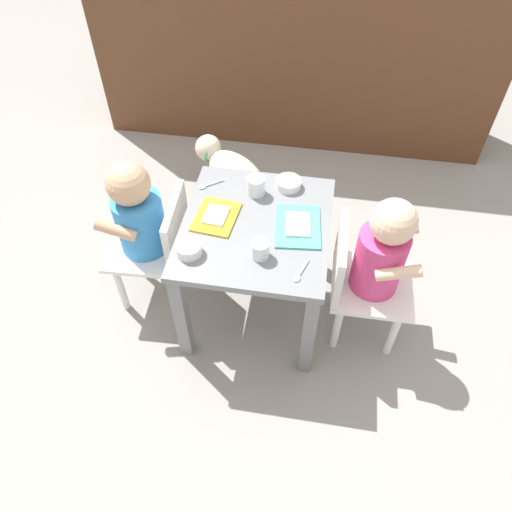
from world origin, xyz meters
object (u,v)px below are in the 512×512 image
at_px(water_cup_right, 256,187).
at_px(seated_child_right, 377,258).
at_px(dining_table, 256,242).
at_px(cereal_bowl_left_side, 189,249).
at_px(food_tray_right, 298,226).
at_px(veggie_bowl_near, 289,183).
at_px(food_tray_left, 216,216).
at_px(dog, 232,171).
at_px(water_cup_left, 260,250).
at_px(spoon_by_left_tray, 300,273).
at_px(seated_child_left, 142,220).
at_px(spoon_by_right_tray, 209,185).

bearing_deg(water_cup_right, seated_child_right, -23.74).
height_order(dining_table, cereal_bowl_left_side, cereal_bowl_left_side).
height_order(food_tray_right, cereal_bowl_left_side, cereal_bowl_left_side).
relative_size(seated_child_right, veggie_bowl_near, 7.15).
bearing_deg(veggie_bowl_near, food_tray_left, -138.48).
relative_size(seated_child_right, cereal_bowl_left_side, 7.83).
height_order(food_tray_left, veggie_bowl_near, veggie_bowl_near).
xyz_separation_m(seated_child_right, dog, (-0.62, 0.63, -0.21)).
height_order(water_cup_left, cereal_bowl_left_side, water_cup_left).
xyz_separation_m(seated_child_right, cereal_bowl_left_side, (-0.60, -0.13, 0.07)).
distance_m(water_cup_right, spoon_by_left_tray, 0.40).
relative_size(dining_table, water_cup_right, 8.08).
bearing_deg(water_cup_left, seated_child_left, 161.71).
xyz_separation_m(seated_child_left, cereal_bowl_left_side, (0.22, -0.17, 0.08)).
relative_size(seated_child_right, food_tray_left, 3.52).
relative_size(food_tray_left, veggie_bowl_near, 2.03).
height_order(water_cup_right, spoon_by_left_tray, water_cup_right).
bearing_deg(food_tray_right, seated_child_right, -9.88).
xyz_separation_m(water_cup_right, spoon_by_right_tray, (-0.18, 0.01, -0.03)).
bearing_deg(seated_child_left, water_cup_right, 20.59).
relative_size(food_tray_right, spoon_by_right_tray, 2.51).
relative_size(dining_table, cereal_bowl_left_side, 6.68).
height_order(dining_table, dog, dining_table).
relative_size(food_tray_left, food_tray_right, 0.84).
relative_size(dog, veggie_bowl_near, 4.41).
height_order(food_tray_left, water_cup_left, water_cup_left).
relative_size(food_tray_left, spoon_by_right_tray, 2.11).
xyz_separation_m(water_cup_left, water_cup_right, (-0.06, 0.29, 0.00)).
bearing_deg(cereal_bowl_left_side, food_tray_left, 74.24).
bearing_deg(water_cup_left, spoon_by_left_tray, -21.47).
height_order(dining_table, veggie_bowl_near, veggie_bowl_near).
height_order(seated_child_left, spoon_by_left_tray, seated_child_left).
xyz_separation_m(food_tray_left, spoon_by_right_tray, (-0.06, 0.16, -0.00)).
height_order(seated_child_right, spoon_by_left_tray, seated_child_right).
bearing_deg(dog, dining_table, -70.37).
relative_size(food_tray_right, veggie_bowl_near, 2.41).
height_order(seated_child_right, dog, seated_child_right).
xyz_separation_m(cereal_bowl_left_side, spoon_by_left_tray, (0.36, -0.03, -0.02)).
bearing_deg(dog, food_tray_left, -82.92).
bearing_deg(veggie_bowl_near, spoon_by_left_tray, -78.01).
xyz_separation_m(food_tray_left, food_tray_right, (0.28, 0.00, -0.00)).
height_order(seated_child_right, food_tray_left, seated_child_right).
xyz_separation_m(dining_table, dog, (-0.21, 0.59, -0.18)).
bearing_deg(food_tray_right, seated_child_left, -179.97).
height_order(dining_table, water_cup_right, water_cup_right).
relative_size(dining_table, food_tray_left, 3.01).
bearing_deg(cereal_bowl_left_side, seated_child_left, 142.25).
bearing_deg(food_tray_right, food_tray_left, -180.00).
bearing_deg(veggie_bowl_near, cereal_bowl_left_side, -126.32).
height_order(dining_table, food_tray_right, food_tray_right).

